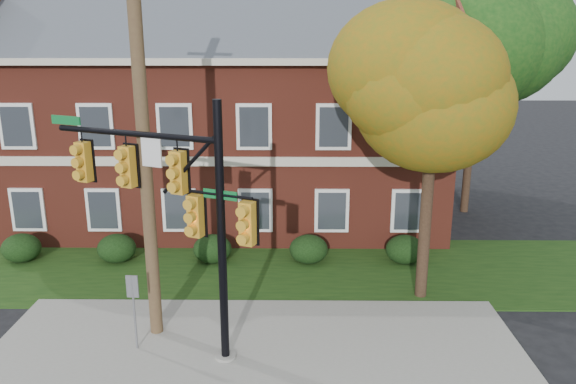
{
  "coord_description": "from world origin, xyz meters",
  "views": [
    {
      "loc": [
        0.96,
        -12.36,
        8.02
      ],
      "look_at": [
        0.79,
        3.0,
        3.72
      ],
      "focal_mm": 35.0,
      "sensor_mm": 36.0,
      "label": 1
    }
  ],
  "objects_px": {
    "apartment_building": "(226,108)",
    "hedge_far_left": "(21,248)",
    "tree_near_right": "(444,84)",
    "tree_far_rear": "(265,20)",
    "sign_post": "(133,300)",
    "traffic_signal": "(178,201)",
    "hedge_center": "(212,249)",
    "tree_right_rear": "(488,33)",
    "hedge_left": "(117,248)",
    "hedge_far_right": "(405,250)",
    "hedge_right": "(309,249)",
    "utility_pole": "(144,150)"
  },
  "relations": [
    {
      "from": "apartment_building",
      "to": "hedge_far_left",
      "type": "distance_m",
      "value": 9.82
    },
    {
      "from": "tree_near_right",
      "to": "tree_far_rear",
      "type": "bearing_deg",
      "value": 110.27
    },
    {
      "from": "tree_near_right",
      "to": "sign_post",
      "type": "distance_m",
      "value": 10.36
    },
    {
      "from": "apartment_building",
      "to": "traffic_signal",
      "type": "relative_size",
      "value": 2.83
    },
    {
      "from": "hedge_center",
      "to": "tree_right_rear",
      "type": "bearing_deg",
      "value": 28.37
    },
    {
      "from": "traffic_signal",
      "to": "hedge_left",
      "type": "bearing_deg",
      "value": 144.44
    },
    {
      "from": "hedge_center",
      "to": "hedge_far_right",
      "type": "relative_size",
      "value": 1.0
    },
    {
      "from": "hedge_left",
      "to": "tree_far_rear",
      "type": "distance_m",
      "value": 16.25
    },
    {
      "from": "hedge_left",
      "to": "traffic_signal",
      "type": "bearing_deg",
      "value": -58.6
    },
    {
      "from": "hedge_far_left",
      "to": "traffic_signal",
      "type": "relative_size",
      "value": 0.21
    },
    {
      "from": "apartment_building",
      "to": "hedge_far_left",
      "type": "height_order",
      "value": "apartment_building"
    },
    {
      "from": "traffic_signal",
      "to": "sign_post",
      "type": "distance_m",
      "value": 2.96
    },
    {
      "from": "hedge_right",
      "to": "utility_pole",
      "type": "height_order",
      "value": "utility_pole"
    },
    {
      "from": "apartment_building",
      "to": "tree_near_right",
      "type": "height_order",
      "value": "apartment_building"
    },
    {
      "from": "hedge_left",
      "to": "sign_post",
      "type": "distance_m",
      "value": 6.5
    },
    {
      "from": "hedge_right",
      "to": "tree_near_right",
      "type": "height_order",
      "value": "tree_near_right"
    },
    {
      "from": "tree_near_right",
      "to": "tree_right_rear",
      "type": "xyz_separation_m",
      "value": [
        4.09,
        8.95,
        1.45
      ]
    },
    {
      "from": "hedge_far_right",
      "to": "traffic_signal",
      "type": "bearing_deg",
      "value": -139.12
    },
    {
      "from": "hedge_left",
      "to": "traffic_signal",
      "type": "xyz_separation_m",
      "value": [
        3.63,
        -5.95,
        3.59
      ]
    },
    {
      "from": "apartment_building",
      "to": "tree_far_rear",
      "type": "bearing_deg",
      "value": 80.29
    },
    {
      "from": "tree_right_rear",
      "to": "sign_post",
      "type": "bearing_deg",
      "value": -135.86
    },
    {
      "from": "traffic_signal",
      "to": "tree_far_rear",
      "type": "bearing_deg",
      "value": 109.4
    },
    {
      "from": "hedge_left",
      "to": "tree_far_rear",
      "type": "xyz_separation_m",
      "value": [
        4.84,
        13.09,
        8.32
      ]
    },
    {
      "from": "utility_pole",
      "to": "hedge_left",
      "type": "bearing_deg",
      "value": 123.91
    },
    {
      "from": "tree_near_right",
      "to": "tree_far_rear",
      "type": "distance_m",
      "value": 17.12
    },
    {
      "from": "hedge_far_right",
      "to": "tree_right_rear",
      "type": "distance_m",
      "value": 10.66
    },
    {
      "from": "hedge_center",
      "to": "tree_right_rear",
      "type": "distance_m",
      "value": 14.94
    },
    {
      "from": "hedge_right",
      "to": "sign_post",
      "type": "bearing_deg",
      "value": -127.86
    },
    {
      "from": "utility_pole",
      "to": "sign_post",
      "type": "distance_m",
      "value": 3.86
    },
    {
      "from": "hedge_center",
      "to": "tree_near_right",
      "type": "height_order",
      "value": "tree_near_right"
    },
    {
      "from": "hedge_left",
      "to": "tree_right_rear",
      "type": "distance_m",
      "value": 17.74
    },
    {
      "from": "hedge_far_left",
      "to": "traffic_signal",
      "type": "height_order",
      "value": "traffic_signal"
    },
    {
      "from": "tree_far_rear",
      "to": "sign_post",
      "type": "relative_size",
      "value": 5.37
    },
    {
      "from": "hedge_far_left",
      "to": "hedge_left",
      "type": "xyz_separation_m",
      "value": [
        3.5,
        0.0,
        0.0
      ]
    },
    {
      "from": "apartment_building",
      "to": "sign_post",
      "type": "distance_m",
      "value": 11.84
    },
    {
      "from": "hedge_right",
      "to": "sign_post",
      "type": "relative_size",
      "value": 0.65
    },
    {
      "from": "hedge_left",
      "to": "hedge_far_right",
      "type": "bearing_deg",
      "value": 0.0
    },
    {
      "from": "hedge_far_right",
      "to": "tree_right_rear",
      "type": "xyz_separation_m",
      "value": [
        4.31,
        6.11,
        7.6
      ]
    },
    {
      "from": "utility_pole",
      "to": "sign_post",
      "type": "height_order",
      "value": "utility_pole"
    },
    {
      "from": "tree_near_right",
      "to": "traffic_signal",
      "type": "distance_m",
      "value": 8.16
    },
    {
      "from": "apartment_building",
      "to": "hedge_left",
      "type": "height_order",
      "value": "apartment_building"
    },
    {
      "from": "sign_post",
      "to": "tree_far_rear",
      "type": "bearing_deg",
      "value": 86.73
    },
    {
      "from": "hedge_far_right",
      "to": "tree_near_right",
      "type": "xyz_separation_m",
      "value": [
        0.22,
        -2.83,
        6.14
      ]
    },
    {
      "from": "hedge_far_right",
      "to": "tree_far_rear",
      "type": "bearing_deg",
      "value": 113.37
    },
    {
      "from": "hedge_far_left",
      "to": "hedge_right",
      "type": "height_order",
      "value": "same"
    },
    {
      "from": "sign_post",
      "to": "utility_pole",
      "type": "bearing_deg",
      "value": 74.65
    },
    {
      "from": "sign_post",
      "to": "hedge_right",
      "type": "bearing_deg",
      "value": 56.33
    },
    {
      "from": "tree_near_right",
      "to": "tree_right_rear",
      "type": "relative_size",
      "value": 0.81
    },
    {
      "from": "tree_right_rear",
      "to": "hedge_far_left",
      "type": "bearing_deg",
      "value": -161.55
    },
    {
      "from": "hedge_far_left",
      "to": "hedge_far_right",
      "type": "bearing_deg",
      "value": 0.0
    }
  ]
}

